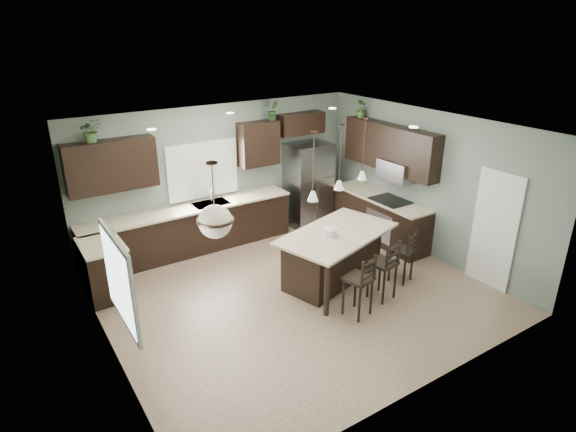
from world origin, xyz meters
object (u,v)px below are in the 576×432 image
(refrigerator, at_px, (308,184))
(kitchen_island, at_px, (336,257))
(bar_stool_left, at_px, (358,285))
(bar_stool_right, at_px, (402,256))
(plant_back_left, at_px, (91,131))
(bar_stool_center, at_px, (383,269))
(serving_dish, at_px, (330,232))

(refrigerator, bearing_deg, kitchen_island, -114.39)
(bar_stool_left, xyz_separation_m, bar_stool_right, (1.34, 0.40, -0.03))
(refrigerator, xyz_separation_m, bar_stool_right, (-0.14, -3.04, -0.43))
(plant_back_left, bearing_deg, bar_stool_center, -44.51)
(kitchen_island, relative_size, bar_stool_center, 2.00)
(bar_stool_right, bearing_deg, kitchen_island, 128.08)
(serving_dish, height_order, bar_stool_right, serving_dish)
(kitchen_island, xyz_separation_m, bar_stool_center, (0.27, -0.87, 0.07))
(kitchen_island, bearing_deg, bar_stool_center, -89.04)
(kitchen_island, distance_m, bar_stool_left, 1.11)
(bar_stool_left, xyz_separation_m, plant_back_left, (-2.84, 3.60, 2.08))
(refrigerator, height_order, bar_stool_left, refrigerator)
(serving_dish, xyz_separation_m, bar_stool_center, (0.46, -0.82, -0.47))
(kitchen_island, bearing_deg, plant_back_left, 125.28)
(bar_stool_center, relative_size, bar_stool_right, 1.08)
(bar_stool_right, distance_m, plant_back_left, 5.68)
(bar_stool_left, distance_m, bar_stool_center, 0.68)
(refrigerator, relative_size, kitchen_island, 0.88)
(kitchen_island, height_order, bar_stool_right, bar_stool_right)
(serving_dish, bearing_deg, refrigerator, 62.47)
(bar_stool_center, relative_size, plant_back_left, 2.64)
(bar_stool_left, bearing_deg, serving_dish, 65.62)
(kitchen_island, xyz_separation_m, bar_stool_left, (-0.39, -1.03, 0.06))
(serving_dish, bearing_deg, bar_stool_right, -26.79)
(refrigerator, distance_m, bar_stool_center, 3.40)
(refrigerator, distance_m, kitchen_island, 2.68)
(refrigerator, distance_m, bar_stool_left, 3.76)
(refrigerator, distance_m, plant_back_left, 4.64)
(bar_stool_center, xyz_separation_m, plant_back_left, (-3.50, 3.44, 2.07))
(kitchen_island, height_order, bar_stool_center, bar_stool_center)
(bar_stool_right, bearing_deg, refrigerator, 69.14)
(bar_stool_center, height_order, plant_back_left, plant_back_left)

